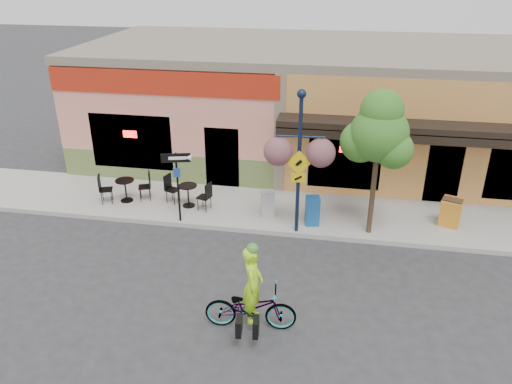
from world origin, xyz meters
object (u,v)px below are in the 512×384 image
building (317,102)px  lamp_post (299,164)px  bicycle (251,307)px  street_tree (376,164)px  newspaper_box_blue (312,211)px  cyclist_rider (253,294)px  newspaper_box_grey (268,203)px  one_way_sign (178,188)px

building → lamp_post: size_ratio=4.25×
bicycle → street_tree: street_tree is taller
newspaper_box_blue → street_tree: size_ratio=0.21×
cyclist_rider → lamp_post: lamp_post is taller
newspaper_box_grey → street_tree: (3.12, -0.52, 1.76)m
newspaper_box_grey → street_tree: size_ratio=0.19×
cyclist_rider → newspaper_box_grey: 5.11m
lamp_post → one_way_sign: (-3.60, 0.00, -1.02)m
building → bicycle: bearing=-93.6°
newspaper_box_grey → lamp_post: bearing=-58.4°
one_way_sign → newspaper_box_grey: bearing=2.7°
cyclist_rider → street_tree: bearing=-35.3°
building → cyclist_rider: size_ratio=9.97×
building → newspaper_box_grey: bearing=-100.3°
street_tree → lamp_post: bearing=-171.9°
building → newspaper_box_grey: building is taller
cyclist_rider → newspaper_box_blue: 4.85m
newspaper_box_blue → street_tree: 2.42m
cyclist_rider → street_tree: size_ratio=0.42×
one_way_sign → newspaper_box_grey: (2.60, 0.82, -0.71)m
newspaper_box_grey → street_tree: 3.62m
cyclist_rider → newspaper_box_blue: bearing=-16.5°
street_tree → one_way_sign: bearing=-177.0°
cyclist_rider → street_tree: street_tree is taller
cyclist_rider → one_way_sign: bearing=30.9°
building → cyclist_rider: building is taller
building → one_way_sign: building is taller
building → one_way_sign: bearing=-118.4°
bicycle → one_way_sign: 5.26m
one_way_sign → street_tree: (5.73, 0.30, 1.05)m
bicycle → newspaper_box_blue: bicycle is taller
newspaper_box_blue → bicycle: bearing=-114.5°
bicycle → cyclist_rider: bearing=-94.8°
building → newspaper_box_blue: 6.58m
one_way_sign → newspaper_box_blue: 4.11m
newspaper_box_blue → newspaper_box_grey: (-1.42, 0.34, -0.04)m
building → newspaper_box_grey: size_ratio=21.84×
bicycle → cyclist_rider: cyclist_rider is taller
building → lamp_post: 6.85m
one_way_sign → street_tree: size_ratio=0.52×
building → street_tree: 6.86m
cyclist_rider → newspaper_box_blue: size_ratio=2.00×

